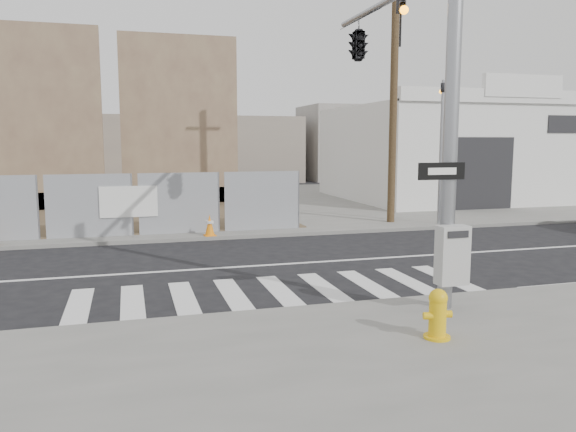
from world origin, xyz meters
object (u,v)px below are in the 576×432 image
object	(u,v)px
auto_shop	(457,153)
signal_pole	(384,66)
fire_hydrant	(438,314)
traffic_cone_d	(210,225)

from	to	relation	value
auto_shop	signal_pole	bearing A→B (deg)	-127.46
fire_hydrant	traffic_cone_d	world-z (taller)	fire_hydrant
signal_pole	auto_shop	world-z (taller)	signal_pole
fire_hydrant	traffic_cone_d	xyz separation A→B (m)	(-2.02, 10.45, -0.05)
auto_shop	fire_hydrant	bearing A→B (deg)	-123.07
signal_pole	traffic_cone_d	xyz separation A→B (m)	(-3.02, 6.27, -4.33)
traffic_cone_d	signal_pole	bearing A→B (deg)	-64.27
fire_hydrant	traffic_cone_d	bearing A→B (deg)	116.56
signal_pole	fire_hydrant	size ratio (longest dim) A/B	8.97
traffic_cone_d	fire_hydrant	bearing A→B (deg)	-79.04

